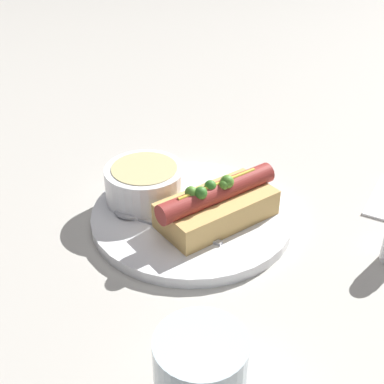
# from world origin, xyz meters

# --- Properties ---
(ground_plane) EXTENTS (4.00, 4.00, 0.00)m
(ground_plane) POSITION_xyz_m (0.00, 0.00, 0.00)
(ground_plane) COLOR #BCB7AD
(dinner_plate) EXTENTS (0.26, 0.26, 0.01)m
(dinner_plate) POSITION_xyz_m (0.00, 0.00, 0.01)
(dinner_plate) COLOR white
(dinner_plate) RESTS_ON ground_plane
(hot_dog) EXTENTS (0.17, 0.09, 0.06)m
(hot_dog) POSITION_xyz_m (0.01, -0.04, 0.04)
(hot_dog) COLOR #DBAD60
(hot_dog) RESTS_ON dinner_plate
(soup_bowl) EXTENTS (0.11, 0.11, 0.05)m
(soup_bowl) POSITION_xyz_m (-0.02, 0.07, 0.04)
(soup_bowl) COLOR white
(soup_bowl) RESTS_ON dinner_plate
(spoon) EXTENTS (0.07, 0.15, 0.01)m
(spoon) POSITION_xyz_m (-0.06, 0.03, 0.02)
(spoon) COLOR #B7B7BC
(spoon) RESTS_ON dinner_plate
(drinking_glass) EXTENTS (0.08, 0.08, 0.09)m
(drinking_glass) POSITION_xyz_m (-0.19, -0.22, 0.05)
(drinking_glass) COLOR silver
(drinking_glass) RESTS_ON ground_plane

